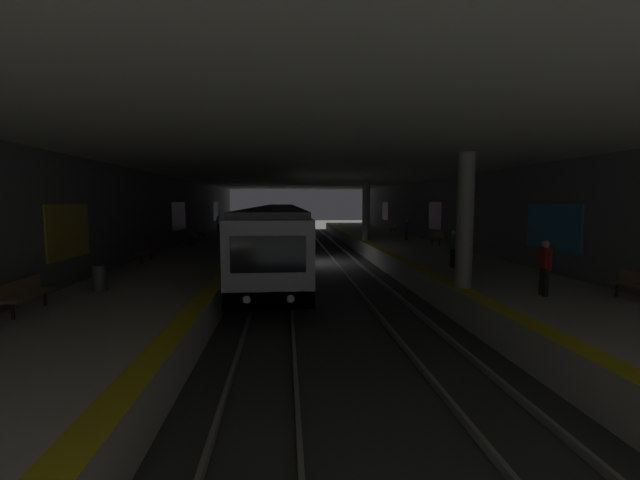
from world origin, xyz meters
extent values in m
plane|color=#383A38|center=(0.00, 0.00, 0.00)|extent=(120.00, 120.00, 0.00)
cube|color=gray|center=(0.00, -2.92, 0.08)|extent=(60.00, 0.09, 0.16)
cube|color=gray|center=(0.00, -1.48, 0.08)|extent=(60.00, 0.09, 0.16)
cube|color=gray|center=(0.00, 1.48, 0.08)|extent=(60.00, 0.09, 0.16)
cube|color=gray|center=(0.00, 2.92, 0.08)|extent=(60.00, 0.09, 0.16)
cube|color=beige|center=(0.00, -6.55, 0.53)|extent=(60.00, 5.30, 1.05)
cube|color=yellow|center=(0.00, -4.20, 1.05)|extent=(60.00, 0.60, 0.01)
cube|color=beige|center=(0.00, 6.55, 0.53)|extent=(60.00, 5.30, 1.05)
cube|color=yellow|center=(0.00, 4.20, 1.05)|extent=(60.00, 0.60, 0.01)
cube|color=slate|center=(0.00, -9.45, 2.80)|extent=(60.00, 0.50, 5.60)
cube|color=#338CCC|center=(-10.45, -9.17, 2.95)|extent=(3.34, 0.06, 1.87)
cube|color=#BF4C8C|center=(2.61, -9.17, 2.95)|extent=(2.46, 0.06, 2.00)
cube|color=orange|center=(17.51, -9.17, 2.95)|extent=(2.59, 0.06, 1.89)
cube|color=slate|center=(0.00, 9.45, 2.80)|extent=(60.00, 0.50, 5.60)
cube|color=gold|center=(-11.42, 9.17, 2.95)|extent=(2.73, 0.06, 1.87)
cube|color=#BF4C8C|center=(3.15, 9.17, 2.95)|extent=(3.58, 0.06, 1.97)
cube|color=#338CCC|center=(18.24, 9.17, 2.95)|extent=(2.84, 0.06, 1.96)
cube|color=beige|center=(0.00, 0.00, 5.80)|extent=(60.00, 19.40, 0.40)
cylinder|color=gray|center=(-12.88, -4.35, 3.33)|extent=(0.56, 0.56, 4.55)
cylinder|color=gray|center=(4.06, -4.35, 3.33)|extent=(0.56, 0.56, 4.55)
cube|color=#B7BCC6|center=(-4.94, 2.20, 2.06)|extent=(18.27, 2.80, 2.70)
cube|color=#14663D|center=(-4.94, 2.20, 0.99)|extent=(18.27, 2.82, 0.56)
cube|color=black|center=(-4.94, 2.20, 2.41)|extent=(16.80, 2.83, 0.90)
cube|color=#47474C|center=(-4.94, 2.20, 3.53)|extent=(17.90, 2.58, 0.24)
cube|color=black|center=(-9.96, 2.20, 0.54)|extent=(2.20, 1.64, 0.76)
cube|color=black|center=(0.08, 2.20, 0.54)|extent=(2.20, 1.64, 0.76)
cube|color=black|center=(-14.09, 2.20, 2.41)|extent=(0.04, 2.24, 1.10)
cylinder|color=silver|center=(-14.09, 1.55, 1.06)|extent=(0.04, 0.24, 0.24)
cylinder|color=silver|center=(-14.09, 2.85, 1.06)|extent=(0.04, 0.24, 0.24)
cube|color=#B7BCC6|center=(13.92, 2.20, 2.06)|extent=(18.27, 2.80, 2.70)
cube|color=#14663D|center=(13.92, 2.20, 0.99)|extent=(18.27, 2.82, 0.56)
cube|color=black|center=(13.92, 2.20, 2.41)|extent=(16.80, 2.83, 0.90)
cube|color=#47474C|center=(13.92, 2.20, 3.53)|extent=(17.90, 2.58, 0.24)
cube|color=black|center=(8.90, 2.20, 0.54)|extent=(2.20, 1.64, 0.76)
cube|color=black|center=(18.95, 2.20, 0.54)|extent=(2.20, 1.64, 0.76)
cylinder|color=#262628|center=(-14.64, -8.45, 1.26)|extent=(0.08, 0.08, 0.42)
cube|color=olive|center=(-15.32, -8.45, 1.51)|extent=(1.70, 0.44, 0.08)
cylinder|color=#262628|center=(-0.20, -8.45, 1.26)|extent=(0.08, 0.08, 0.42)
cylinder|color=#262628|center=(1.16, -8.45, 1.26)|extent=(0.08, 0.08, 0.42)
cube|color=olive|center=(0.48, -8.45, 1.51)|extent=(1.70, 0.44, 0.08)
cube|color=olive|center=(0.48, -8.67, 1.71)|extent=(1.70, 0.06, 0.40)
cylinder|color=#262628|center=(10.93, -8.45, 1.26)|extent=(0.08, 0.08, 0.42)
cylinder|color=#262628|center=(12.29, -8.45, 1.26)|extent=(0.08, 0.08, 0.42)
cube|color=olive|center=(11.61, -8.45, 1.51)|extent=(1.70, 0.44, 0.08)
cube|color=olive|center=(11.61, -8.67, 1.71)|extent=(1.70, 0.06, 0.40)
cylinder|color=#262628|center=(-15.64, 8.45, 1.26)|extent=(0.08, 0.08, 0.42)
cylinder|color=#262628|center=(-14.28, 8.45, 1.26)|extent=(0.08, 0.08, 0.42)
cube|color=olive|center=(-14.96, 8.45, 1.51)|extent=(1.70, 0.44, 0.08)
cube|color=olive|center=(-14.96, 8.67, 1.71)|extent=(1.70, 0.06, 0.40)
cylinder|color=#262628|center=(-6.58, 8.45, 1.26)|extent=(0.08, 0.08, 0.42)
cylinder|color=#262628|center=(-5.22, 8.45, 1.26)|extent=(0.08, 0.08, 0.42)
cube|color=olive|center=(-5.90, 8.45, 1.51)|extent=(1.70, 0.44, 0.08)
cube|color=olive|center=(-5.90, 8.67, 1.71)|extent=(1.70, 0.06, 0.40)
cylinder|color=#262628|center=(6.44, 8.45, 1.26)|extent=(0.08, 0.08, 0.42)
cylinder|color=#262628|center=(7.80, 8.45, 1.26)|extent=(0.08, 0.08, 0.42)
cube|color=olive|center=(7.12, 8.45, 1.51)|extent=(1.70, 0.44, 0.08)
cube|color=olive|center=(7.12, 8.67, 1.71)|extent=(1.70, 0.06, 0.40)
cylinder|color=#3B3B3B|center=(13.53, 8.20, 1.44)|extent=(0.16, 0.16, 0.78)
cylinder|color=#3B3B3B|center=(13.73, 8.20, 1.44)|extent=(0.16, 0.16, 0.78)
cube|color=beige|center=(13.63, 8.20, 2.11)|extent=(0.36, 0.22, 0.55)
cylinder|color=beige|center=(13.38, 8.20, 2.06)|extent=(0.10, 0.10, 0.53)
cylinder|color=beige|center=(13.88, 8.20, 2.06)|extent=(0.10, 0.10, 0.53)
sphere|color=tan|center=(13.63, 8.20, 2.49)|extent=(0.21, 0.21, 0.21)
cylinder|color=black|center=(-8.88, -5.72, 1.47)|extent=(0.16, 0.16, 0.83)
cylinder|color=black|center=(-8.68, -5.72, 1.47)|extent=(0.16, 0.16, 0.83)
cube|color=#2D754C|center=(-8.78, -5.72, 2.18)|extent=(0.36, 0.22, 0.59)
cylinder|color=#2D754C|center=(-9.03, -5.72, 2.13)|extent=(0.10, 0.10, 0.56)
cylinder|color=#2D754C|center=(-8.53, -5.72, 2.13)|extent=(0.10, 0.10, 0.56)
sphere|color=tan|center=(-8.78, -5.72, 2.58)|extent=(0.23, 0.23, 0.23)
cylinder|color=black|center=(-14.43, -6.29, 1.49)|extent=(0.16, 0.16, 0.88)
cylinder|color=black|center=(-14.23, -6.29, 1.49)|extent=(0.16, 0.16, 0.88)
cube|color=maroon|center=(-14.33, -6.29, 2.24)|extent=(0.36, 0.22, 0.62)
cylinder|color=maroon|center=(-14.58, -6.29, 2.19)|extent=(0.10, 0.10, 0.59)
cylinder|color=maroon|center=(-14.08, -6.29, 2.19)|extent=(0.10, 0.10, 0.59)
sphere|color=tan|center=(-14.33, -6.29, 2.67)|extent=(0.24, 0.24, 0.24)
cylinder|color=#474747|center=(3.85, -7.46, 1.46)|extent=(0.16, 0.16, 0.82)
cylinder|color=#474747|center=(4.05, -7.46, 1.46)|extent=(0.16, 0.16, 0.82)
cube|color=#284C93|center=(3.95, -7.46, 2.16)|extent=(0.36, 0.22, 0.58)
cylinder|color=#284C93|center=(3.70, -7.46, 2.11)|extent=(0.10, 0.10, 0.55)
cylinder|color=#284C93|center=(4.20, -7.46, 2.11)|extent=(0.10, 0.10, 0.55)
sphere|color=tan|center=(3.95, -7.46, 2.55)|extent=(0.22, 0.22, 0.22)
cube|color=maroon|center=(1.79, 8.06, 1.40)|extent=(0.39, 0.27, 0.71)
cylinder|color=#333333|center=(1.79, 8.06, 1.91)|extent=(0.02, 0.02, 0.30)
cylinder|color=#595B5E|center=(-12.36, 7.80, 1.48)|extent=(0.44, 0.44, 0.85)
camera|label=1|loc=(-26.10, 1.67, 3.97)|focal=22.78mm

